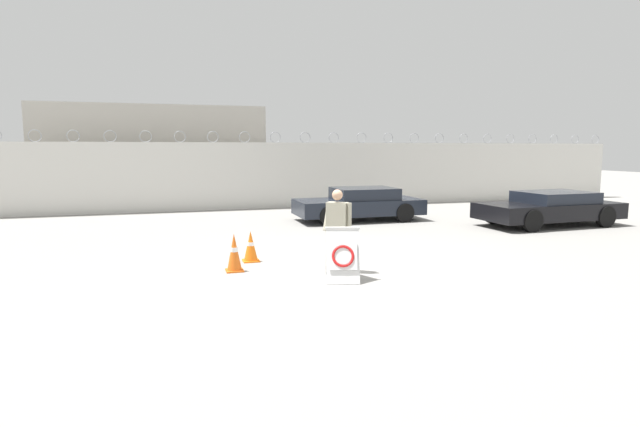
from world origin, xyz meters
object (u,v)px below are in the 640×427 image
object	(u,v)px
traffic_cone_mid	(234,253)
parked_car_rear_sedan	(360,204)
traffic_cone_near	(251,246)
parked_car_far_side	(550,208)
security_guard	(337,226)
barricade_sign	(342,254)

from	to	relation	value
traffic_cone_mid	parked_car_rear_sedan	distance (m)	8.08
traffic_cone_near	parked_car_far_side	bearing A→B (deg)	13.54
parked_car_rear_sedan	parked_car_far_side	size ratio (longest dim) A/B	0.92
traffic_cone_near	security_guard	bearing A→B (deg)	-41.74
traffic_cone_mid	barricade_sign	bearing A→B (deg)	-34.06
traffic_cone_near	traffic_cone_mid	size ratio (longest dim) A/B	0.87
security_guard	traffic_cone_near	distance (m)	2.21
barricade_sign	parked_car_far_side	world-z (taller)	parked_car_far_side
traffic_cone_mid	parked_car_rear_sedan	size ratio (longest dim) A/B	0.18
barricade_sign	traffic_cone_near	distance (m)	2.57
traffic_cone_near	parked_car_rear_sedan	world-z (taller)	parked_car_rear_sedan
security_guard	traffic_cone_near	bearing A→B (deg)	-3.47
barricade_sign	parked_car_far_side	bearing A→B (deg)	43.13
security_guard	parked_car_rear_sedan	xyz separation A→B (m)	(3.12, 6.81, -0.35)
security_guard	traffic_cone_mid	bearing A→B (deg)	21.86
traffic_cone_mid	traffic_cone_near	bearing A→B (deg)	60.07
traffic_cone_mid	parked_car_far_side	size ratio (longest dim) A/B	0.16
barricade_sign	traffic_cone_mid	size ratio (longest dim) A/B	1.31
traffic_cone_near	traffic_cone_mid	bearing A→B (deg)	-119.93
barricade_sign	parked_car_rear_sedan	distance (m)	8.18
barricade_sign	parked_car_far_side	distance (m)	9.99
security_guard	traffic_cone_mid	distance (m)	2.21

